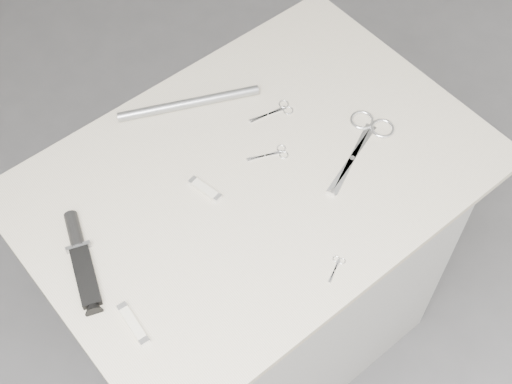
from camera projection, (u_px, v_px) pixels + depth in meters
ground at (256, 339)px, 2.31m from camera, size 4.00×4.00×0.01m
plinth at (256, 274)px, 1.93m from camera, size 0.90×0.60×0.90m
display_board at (256, 176)px, 1.55m from camera, size 1.00×0.70×0.02m
large_shears at (365, 136)px, 1.60m from camera, size 0.24×0.15×0.01m
embroidery_scissors_a at (278, 111)px, 1.64m from camera, size 0.11×0.05×0.00m
embroidery_scissors_b at (274, 154)px, 1.57m from camera, size 0.09×0.06×0.00m
tiny_scissors at (336, 266)px, 1.42m from camera, size 0.06×0.04×0.00m
sheathed_knife at (80, 255)px, 1.42m from camera, size 0.11×0.22×0.03m
pocket_knife_a at (133, 324)px, 1.34m from camera, size 0.03×0.10×0.01m
pocket_knife_b at (205, 189)px, 1.51m from camera, size 0.03×0.08×0.01m
metal_rail at (189, 103)px, 1.64m from camera, size 0.31×0.16×0.02m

